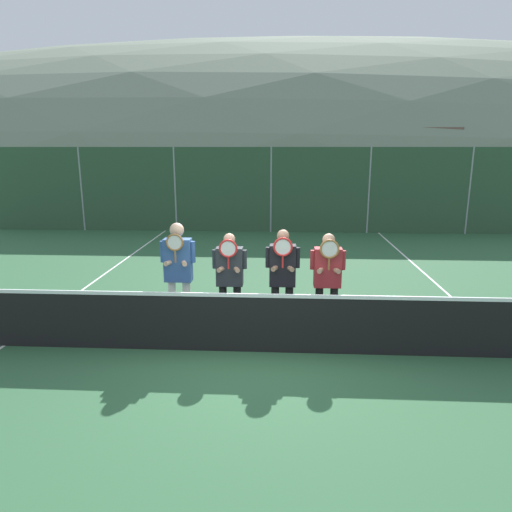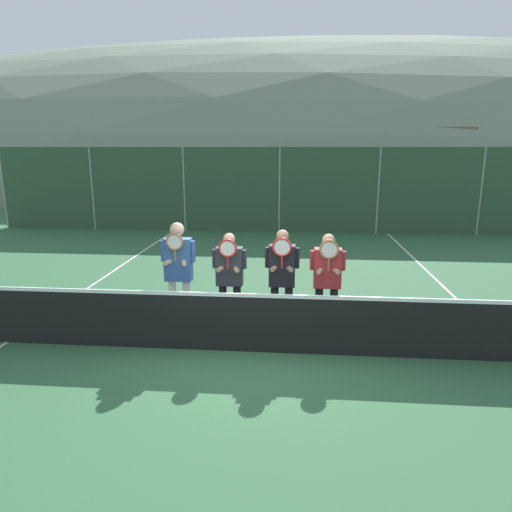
# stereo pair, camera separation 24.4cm
# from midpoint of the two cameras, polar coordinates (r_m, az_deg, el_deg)

# --- Properties ---
(ground_plane) EXTENTS (120.00, 120.00, 0.00)m
(ground_plane) POSITION_cam_midpoint_polar(r_m,az_deg,el_deg) (7.11, -1.20, -11.87)
(ground_plane) COLOR #2D5B38
(hill_distant) EXTENTS (142.65, 79.25, 27.74)m
(hill_distant) POSITION_cam_midpoint_polar(r_m,az_deg,el_deg) (60.54, 2.75, 10.49)
(hill_distant) COLOR slate
(hill_distant) RESTS_ON ground_plane
(clubhouse_building) EXTENTS (16.00, 5.50, 3.98)m
(clubhouse_building) POSITION_cam_midpoint_polar(r_m,az_deg,el_deg) (25.62, 4.32, 11.06)
(clubhouse_building) COLOR beige
(clubhouse_building) RESTS_ON ground_plane
(fence_back) EXTENTS (21.18, 0.06, 3.06)m
(fence_back) POSITION_cam_midpoint_polar(r_m,az_deg,el_deg) (16.71, 1.46, 8.22)
(fence_back) COLOR gray
(fence_back) RESTS_ON ground_plane
(tennis_net) EXTENTS (10.62, 0.09, 1.03)m
(tennis_net) POSITION_cam_midpoint_polar(r_m,az_deg,el_deg) (6.92, -1.22, -8.27)
(tennis_net) COLOR gray
(tennis_net) RESTS_ON ground_plane
(court_line_left_sideline) EXTENTS (0.05, 16.00, 0.01)m
(court_line_left_sideline) POSITION_cam_midpoint_polar(r_m,az_deg,el_deg) (10.84, -21.25, -3.78)
(court_line_left_sideline) COLOR white
(court_line_left_sideline) RESTS_ON ground_plane
(court_line_right_sideline) EXTENTS (0.05, 16.00, 0.01)m
(court_line_right_sideline) POSITION_cam_midpoint_polar(r_m,az_deg,el_deg) (10.47, 22.31, -4.47)
(court_line_right_sideline) COLOR white
(court_line_right_sideline) RESTS_ON ground_plane
(player_leftmost) EXTENTS (0.58, 0.34, 1.86)m
(player_leftmost) POSITION_cam_midpoint_polar(r_m,az_deg,el_deg) (7.60, -10.60, -1.50)
(player_leftmost) COLOR white
(player_leftmost) RESTS_ON ground_plane
(player_center_left) EXTENTS (0.57, 0.34, 1.68)m
(player_center_left) POSITION_cam_midpoint_polar(r_m,az_deg,el_deg) (7.56, -4.23, -2.36)
(player_center_left) COLOR black
(player_center_left) RESTS_ON ground_plane
(player_center_right) EXTENTS (0.55, 0.34, 1.77)m
(player_center_right) POSITION_cam_midpoint_polar(r_m,az_deg,el_deg) (7.37, 2.38, -2.33)
(player_center_right) COLOR black
(player_center_right) RESTS_ON ground_plane
(player_rightmost) EXTENTS (0.57, 0.34, 1.70)m
(player_rightmost) POSITION_cam_midpoint_polar(r_m,az_deg,el_deg) (7.51, 8.00, -2.42)
(player_rightmost) COLOR black
(player_rightmost) RESTS_ON ground_plane
(car_far_left) EXTENTS (4.68, 1.96, 1.82)m
(car_far_left) POSITION_cam_midpoint_polar(r_m,az_deg,el_deg) (20.36, -16.97, 6.86)
(car_far_left) COLOR #285638
(car_far_left) RESTS_ON ground_plane
(car_left_of_center) EXTENTS (4.46, 1.91, 1.82)m
(car_left_of_center) POSITION_cam_midpoint_polar(r_m,az_deg,el_deg) (19.57, -1.40, 7.19)
(car_left_of_center) COLOR slate
(car_left_of_center) RESTS_ON ground_plane
(car_center) EXTENTS (4.27, 1.94, 1.81)m
(car_center) POSITION_cam_midpoint_polar(r_m,az_deg,el_deg) (19.69, 13.96, 6.83)
(car_center) COLOR #285638
(car_center) RESTS_ON ground_plane
(car_right_of_center) EXTENTS (4.64, 2.10, 1.88)m
(car_right_of_center) POSITION_cam_midpoint_polar(r_m,az_deg,el_deg) (21.64, 27.80, 6.33)
(car_right_of_center) COLOR maroon
(car_right_of_center) RESTS_ON ground_plane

